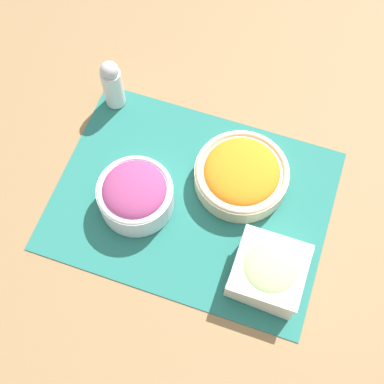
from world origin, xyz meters
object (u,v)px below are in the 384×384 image
Objects in this scene: carrot_bowl at (241,174)px; pepper_shaker at (112,84)px; cucumber_bowl at (269,271)px; onion_bowl at (135,194)px.

carrot_bowl is 1.49× the size of pepper_shaker.
pepper_shaker is at bearing -33.39° from cucumber_bowl.
pepper_shaker reaches higher than cucumber_bowl.
onion_bowl is 1.17× the size of pepper_shaker.
pepper_shaker is (0.12, -0.19, 0.02)m from onion_bowl.
carrot_bowl is at bearing -147.56° from onion_bowl.
pepper_shaker is at bearing -57.83° from onion_bowl.
carrot_bowl is 0.29m from pepper_shaker.
onion_bowl is 0.22m from pepper_shaker.
pepper_shaker reaches higher than carrot_bowl.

